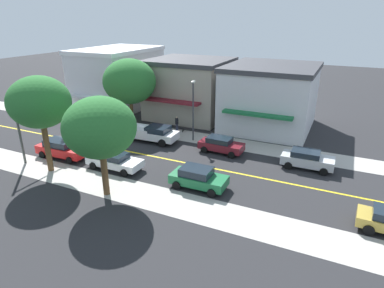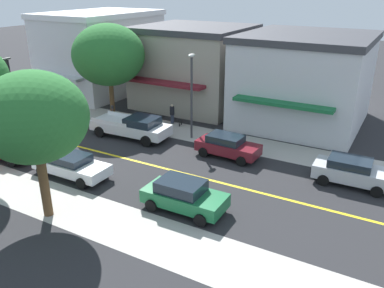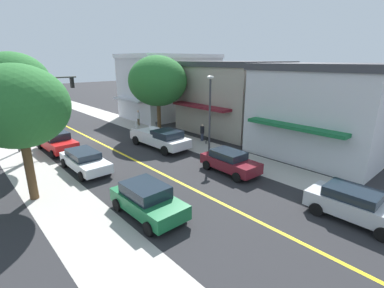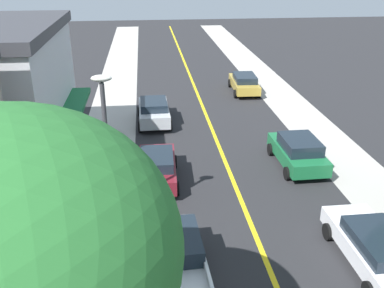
# 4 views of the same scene
# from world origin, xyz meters

# --- Properties ---
(street_tree_right_corner) EXTENTS (5.80, 5.80, 7.75)m
(street_tree_right_corner) POSITION_xyz_m (-6.27, 2.78, 5.28)
(street_tree_right_corner) COLOR brown
(street_tree_right_corner) RESTS_ON ground
(street_lamp) EXTENTS (0.70, 0.36, 6.17)m
(street_lamp) POSITION_xyz_m (-5.39, 10.94, 3.83)
(street_lamp) COLOR #38383D
(street_lamp) RESTS_ON ground
(maroon_sedan_left_curb) EXTENTS (2.08, 4.21, 1.47)m
(maroon_sedan_left_curb) POSITION_xyz_m (-3.58, 14.67, 0.78)
(maroon_sedan_left_curb) COLOR maroon
(maroon_sedan_left_curb) RESTS_ON ground
(silver_sedan_left_curb) EXTENTS (2.10, 4.26, 1.54)m
(silver_sedan_left_curb) POSITION_xyz_m (-3.50, 22.42, 0.81)
(silver_sedan_left_curb) COLOR #B7BABF
(silver_sedan_left_curb) RESTS_ON ground
(green_sedan_right_curb) EXTENTS (2.15, 4.23, 1.56)m
(green_sedan_right_curb) POSITION_xyz_m (3.51, 15.53, 0.81)
(green_sedan_right_curb) COLOR #196638
(green_sedan_right_curb) RESTS_ON ground
(gold_sedan_right_curb) EXTENTS (2.14, 4.49, 1.42)m
(gold_sedan_right_curb) POSITION_xyz_m (3.65, 28.41, 0.76)
(gold_sedan_right_curb) COLOR #B29338
(gold_sedan_right_curb) RESTS_ON ground
(white_sedan_right_curb) EXTENTS (2.05, 4.79, 1.37)m
(white_sedan_right_curb) POSITION_xyz_m (3.56, 7.82, 0.74)
(white_sedan_right_curb) COLOR silver
(white_sedan_right_curb) RESTS_ON ground
(white_pickup_truck) EXTENTS (2.56, 6.12, 1.68)m
(white_pickup_truck) POSITION_xyz_m (-3.33, 7.11, 0.87)
(white_pickup_truck) COLOR silver
(white_pickup_truck) RESTS_ON ground
(pedestrian_black_shirt) EXTENTS (0.38, 0.38, 1.60)m
(pedestrian_black_shirt) POSITION_xyz_m (-7.49, 7.94, 0.83)
(pedestrian_black_shirt) COLOR #33384C
(pedestrian_black_shirt) RESTS_ON ground
(small_dog) EXTENTS (0.78, 0.37, 0.58)m
(small_dog) POSITION_xyz_m (-7.26, 8.83, 0.38)
(small_dog) COLOR black
(small_dog) RESTS_ON ground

